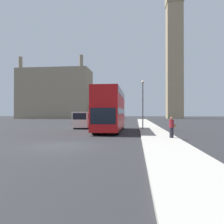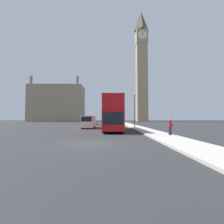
% 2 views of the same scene
% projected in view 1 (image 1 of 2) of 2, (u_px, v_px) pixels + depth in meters
% --- Properties ---
extents(ground_plane, '(300.00, 300.00, 0.00)m').
position_uv_depth(ground_plane, '(61.00, 146.00, 13.39)').
color(ground_plane, '#28282B').
extents(sidewalk_strip, '(2.80, 120.00, 0.15)m').
position_uv_depth(sidewalk_strip, '(167.00, 146.00, 12.68)').
color(sidewalk_strip, '#ADA89E').
rests_on(sidewalk_strip, ground_plane).
extents(clock_tower, '(6.58, 6.75, 66.12)m').
position_uv_depth(clock_tower, '(174.00, 34.00, 87.27)').
color(clock_tower, tan).
rests_on(clock_tower, ground_plane).
extents(building_block_distant, '(28.61, 12.56, 24.20)m').
position_uv_depth(building_block_distant, '(55.00, 94.00, 89.20)').
color(building_block_distant, gray).
rests_on(building_block_distant, ground_plane).
extents(red_double_decker_bus, '(2.56, 10.82, 4.56)m').
position_uv_depth(red_double_decker_bus, '(110.00, 109.00, 24.15)').
color(red_double_decker_bus, '#B71114').
rests_on(red_double_decker_bus, ground_plane).
extents(white_van, '(2.04, 5.75, 2.21)m').
position_uv_depth(white_van, '(85.00, 119.00, 29.95)').
color(white_van, silver).
rests_on(white_van, ground_plane).
extents(pedestrian, '(0.51, 0.35, 1.58)m').
position_uv_depth(pedestrian, '(172.00, 127.00, 16.56)').
color(pedestrian, '#23232D').
rests_on(pedestrian, sidewalk_strip).
extents(street_lamp, '(0.36, 0.36, 5.86)m').
position_uv_depth(street_lamp, '(143.00, 97.00, 26.54)').
color(street_lamp, '#38383D').
rests_on(street_lamp, sidewalk_strip).
extents(parked_sedan, '(1.83, 4.27, 1.52)m').
position_uv_depth(parked_sedan, '(97.00, 120.00, 44.68)').
color(parked_sedan, silver).
rests_on(parked_sedan, ground_plane).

